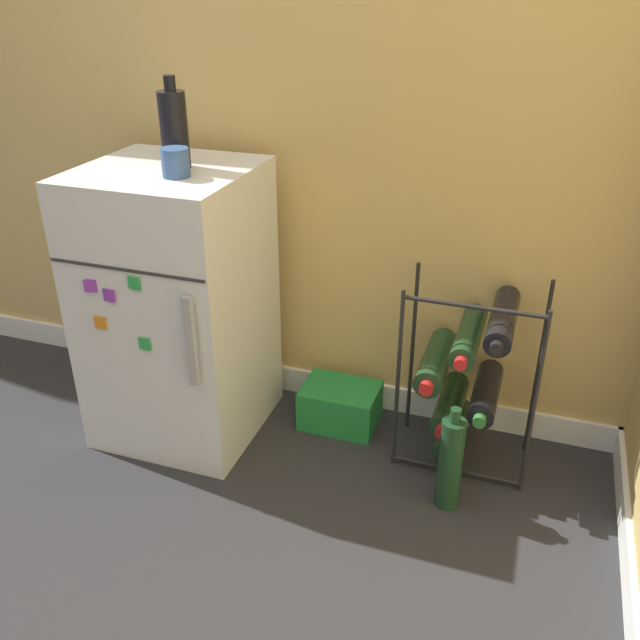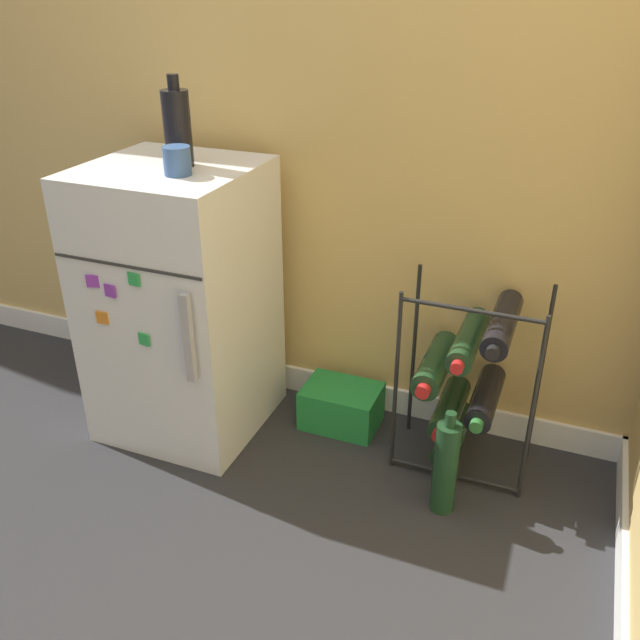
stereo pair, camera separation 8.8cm
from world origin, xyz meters
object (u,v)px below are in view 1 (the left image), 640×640
(wine_rack, at_px, (465,376))
(loose_bottle_floor, at_px, (450,463))
(soda_box, at_px, (340,405))
(mini_fridge, at_px, (178,306))
(fridge_top_cup, at_px, (175,163))
(fridge_top_bottle, at_px, (174,129))

(wine_rack, relative_size, loose_bottle_floor, 1.81)
(wine_rack, xyz_separation_m, soda_box, (-0.39, 0.05, -0.22))
(mini_fridge, distance_m, soda_box, 0.61)
(fridge_top_cup, relative_size, fridge_top_bottle, 0.31)
(mini_fridge, height_order, fridge_top_cup, fridge_top_cup)
(wine_rack, bearing_deg, mini_fridge, -173.18)
(soda_box, bearing_deg, loose_bottle_floor, -33.91)
(fridge_top_bottle, bearing_deg, soda_box, 16.92)
(fridge_top_bottle, bearing_deg, wine_rack, 5.97)
(mini_fridge, relative_size, soda_box, 3.48)
(fridge_top_bottle, bearing_deg, fridge_top_cup, -61.90)
(mini_fridge, relative_size, fridge_top_bottle, 3.48)
(fridge_top_cup, bearing_deg, wine_rack, 12.06)
(fridge_top_cup, bearing_deg, fridge_top_bottle, 118.10)
(wine_rack, relative_size, fridge_top_cup, 7.67)
(loose_bottle_floor, bearing_deg, mini_fridge, 172.40)
(mini_fridge, bearing_deg, soda_box, 17.59)
(soda_box, distance_m, loose_bottle_floor, 0.48)
(mini_fridge, bearing_deg, fridge_top_cup, -39.55)
(mini_fridge, distance_m, loose_bottle_floor, 0.92)
(mini_fridge, xyz_separation_m, soda_box, (0.47, 0.15, -0.35))
(mini_fridge, distance_m, fridge_top_cup, 0.47)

